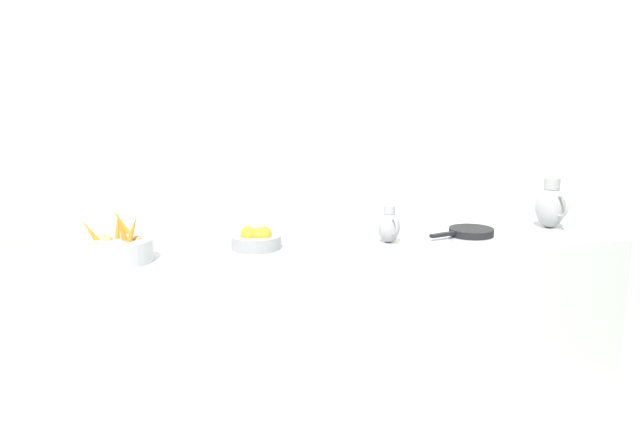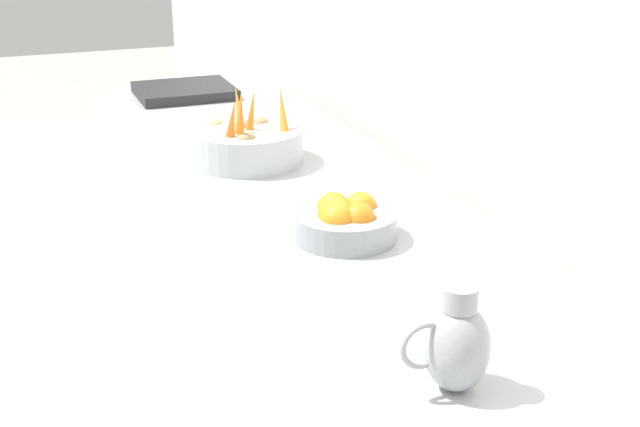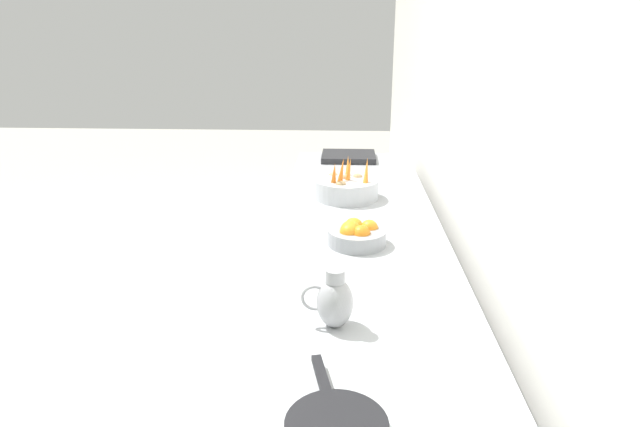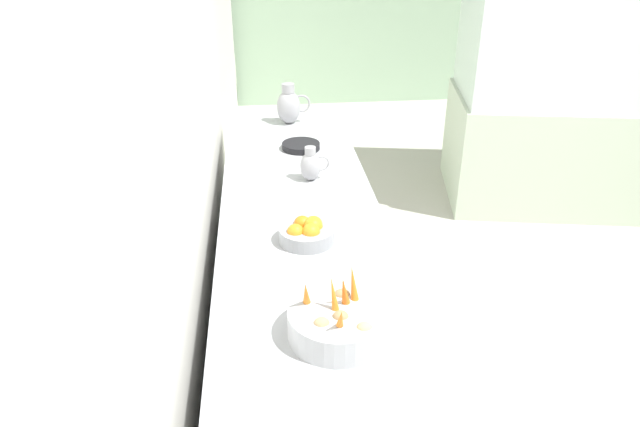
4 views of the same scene
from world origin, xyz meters
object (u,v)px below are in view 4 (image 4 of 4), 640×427
(orange_bowl, at_px, (307,232))
(metal_pitcher_short, at_px, (311,165))
(vegetable_colander, at_px, (338,322))
(glass_block_booth, at_px, (553,72))
(skillet_on_counter, at_px, (301,146))
(metal_pitcher_tall, at_px, (289,106))

(orange_bowl, distance_m, metal_pitcher_short, 0.61)
(metal_pitcher_short, bearing_deg, vegetable_colander, -91.45)
(orange_bowl, bearing_deg, glass_block_booth, 46.31)
(skillet_on_counter, distance_m, glass_block_booth, 2.35)
(metal_pitcher_tall, bearing_deg, vegetable_colander, -89.41)
(orange_bowl, height_order, glass_block_booth, glass_block_booth)
(vegetable_colander, bearing_deg, metal_pitcher_short, 88.55)
(metal_pitcher_short, distance_m, glass_block_booth, 2.58)
(metal_pitcher_tall, relative_size, glass_block_booth, 0.12)
(vegetable_colander, distance_m, skillet_on_counter, 1.64)
(vegetable_colander, bearing_deg, orange_bowl, 93.89)
(glass_block_booth, bearing_deg, metal_pitcher_short, -141.89)
(vegetable_colander, xyz_separation_m, skillet_on_counter, (0.02, 1.64, -0.03))
(vegetable_colander, height_order, skillet_on_counter, vegetable_colander)
(orange_bowl, height_order, metal_pitcher_short, metal_pitcher_short)
(vegetable_colander, relative_size, metal_pitcher_tall, 1.24)
(metal_pitcher_short, bearing_deg, glass_block_booth, 38.11)
(vegetable_colander, height_order, glass_block_booth, glass_block_booth)
(orange_bowl, bearing_deg, metal_pitcher_tall, 89.27)
(orange_bowl, bearing_deg, skillet_on_counter, 86.83)
(metal_pitcher_tall, bearing_deg, orange_bowl, -90.73)
(orange_bowl, relative_size, skillet_on_counter, 0.65)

